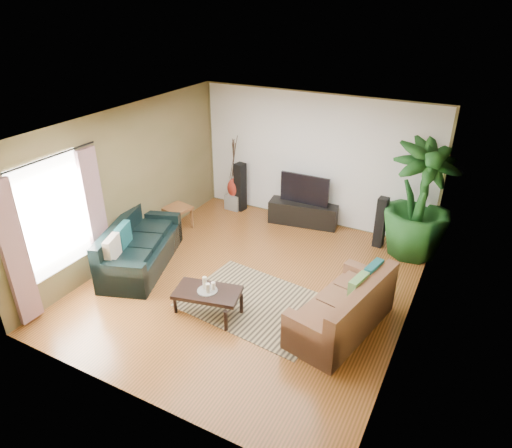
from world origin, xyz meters
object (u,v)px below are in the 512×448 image
Objects in this scene: potted_plant at (419,201)px; pedestal at (235,201)px; sofa_left at (141,244)px; side_table at (178,218)px; coffee_table at (208,302)px; television at (305,189)px; speaker_left at (240,187)px; speaker_right at (381,222)px; sofa_right at (342,304)px; vase at (234,188)px; tv_stand at (303,213)px.

potted_plant is 4.04m from pedestal.
side_table is at bearing -9.33° from sofa_left.
coffee_table is 3.51m from television.
speaker_right is at bearing 5.11° from speaker_left.
coffee_table is at bearing -115.36° from speaker_right.
vase is at bearing -117.81° from sofa_right.
potted_plant is (0.62, 0.00, 0.58)m from speaker_right.
potted_plant is (4.18, 2.67, 0.65)m from sofa_left.
speaker_left is 0.41m from pedestal.
sofa_left is 3.45m from tv_stand.
sofa_right is 2.81m from potted_plant.
potted_plant is 3.98m from vase.
sofa_left is 2.05× the size of coffee_table.
pedestal is (0.25, 2.86, -0.25)m from sofa_left.
television is at bearing 175.32° from potted_plant.
sofa_left is 2.87m from vase.
coffee_table is 0.98× the size of speaker_right.
speaker_right is 3.32m from vase.
speaker_right is (3.56, 2.67, 0.08)m from sofa_left.
sofa_right is at bearing -19.84° from side_table.
speaker_right is 2.93× the size of pedestal.
pedestal is at bearing 0.00° from vase.
pedestal is at bearing -173.13° from speaker_left.
sofa_right is 1.27× the size of tv_stand.
sofa_left is 0.94× the size of potted_plant.
television is at bearing 0.00° from pedestal.
coffee_table is at bearing -65.96° from pedestal.
pedestal is at bearing 170.65° from tv_stand.
sofa_left is at bearing -78.12° from sofa_right.
television is 0.96× the size of speaker_left.
sofa_left is 1.90m from coffee_table.
television is 2.39× the size of vase.
side_table is (-0.25, 1.41, -0.17)m from sofa_left.
tv_stand is 0.66× the size of potted_plant.
side_table is (-0.49, -1.45, 0.08)m from pedestal.
television reaches higher than tv_stand.
television is (-1.77, 2.87, 0.36)m from sofa_right.
speaker_right is at bearing -179.57° from potted_plant.
sofa_right is at bearing -58.35° from television.
vase is at bearing -173.13° from speaker_left.
tv_stand is at bearing 33.84° from side_table.
side_table reaches higher than tv_stand.
tv_stand is at bearing 8.64° from speaker_left.
potted_plant is (2.38, 3.28, 0.88)m from coffee_table.
side_table is at bearing -164.03° from potted_plant.
television is at bearing 176.44° from speaker_right.
coffee_table is at bearing -101.41° from tv_stand.
television is 1.78m from pedestal.
sofa_right reaches higher than vase.
side_table is at bearing -155.51° from tv_stand.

